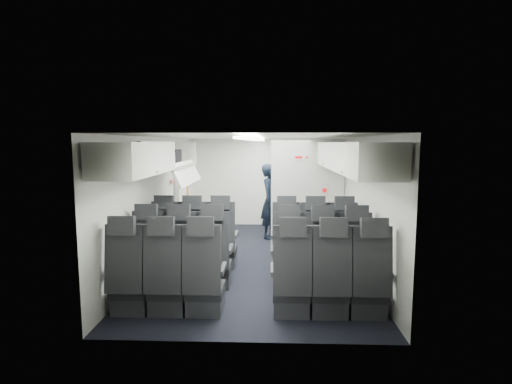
# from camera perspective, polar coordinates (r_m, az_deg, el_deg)

# --- Properties ---
(cabin_shell) EXTENTS (3.41, 6.01, 2.16)m
(cabin_shell) POSITION_cam_1_polar(r_m,az_deg,el_deg) (6.97, -0.12, -0.62)
(cabin_shell) COLOR black
(cabin_shell) RESTS_ON ground
(seat_row_front) EXTENTS (3.33, 0.56, 1.24)m
(seat_row_front) POSITION_cam_1_polar(r_m,az_deg,el_deg) (6.58, -0.30, -7.47)
(seat_row_front) COLOR black
(seat_row_front) RESTS_ON cabin_shell
(seat_row_mid) EXTENTS (3.33, 0.56, 1.24)m
(seat_row_mid) POSITION_cam_1_polar(r_m,az_deg,el_deg) (5.72, -0.68, -9.73)
(seat_row_mid) COLOR black
(seat_row_mid) RESTS_ON cabin_shell
(seat_row_rear) EXTENTS (3.33, 0.56, 1.24)m
(seat_row_rear) POSITION_cam_1_polar(r_m,az_deg,el_deg) (4.86, -1.21, -12.80)
(seat_row_rear) COLOR black
(seat_row_rear) RESTS_ON cabin_shell
(overhead_bin_left_rear) EXTENTS (0.53, 1.80, 0.40)m
(overhead_bin_left_rear) POSITION_cam_1_polar(r_m,az_deg,el_deg) (5.18, -16.74, 4.61)
(overhead_bin_left_rear) COLOR white
(overhead_bin_left_rear) RESTS_ON cabin_shell
(overhead_bin_left_front_open) EXTENTS (0.64, 1.70, 0.72)m
(overhead_bin_left_front_open) POSITION_cam_1_polar(r_m,az_deg,el_deg) (6.87, -12.34, 4.25)
(overhead_bin_left_front_open) COLOR #9E9E93
(overhead_bin_left_front_open) RESTS_ON cabin_shell
(overhead_bin_right_rear) EXTENTS (0.53, 1.80, 0.40)m
(overhead_bin_right_rear) POSITION_cam_1_polar(r_m,az_deg,el_deg) (5.03, 15.16, 4.60)
(overhead_bin_right_rear) COLOR white
(overhead_bin_right_rear) RESTS_ON cabin_shell
(overhead_bin_right_front) EXTENTS (0.53, 1.70, 0.40)m
(overhead_bin_right_front) POSITION_cam_1_polar(r_m,az_deg,el_deg) (6.75, 11.81, 5.26)
(overhead_bin_right_front) COLOR white
(overhead_bin_right_front) RESTS_ON cabin_shell
(bulkhead_partition) EXTENTS (1.40, 0.15, 2.13)m
(bulkhead_partition) POSITION_cam_1_polar(r_m,az_deg,el_deg) (7.79, 7.33, -0.21)
(bulkhead_partition) COLOR silver
(bulkhead_partition) RESTS_ON cabin_shell
(galley_unit) EXTENTS (0.85, 0.52, 1.90)m
(galley_unit) POSITION_cam_1_polar(r_m,az_deg,el_deg) (9.71, 6.12, 0.49)
(galley_unit) COLOR #939399
(galley_unit) RESTS_ON cabin_shell
(boarding_door) EXTENTS (0.12, 1.27, 1.86)m
(boarding_door) POSITION_cam_1_polar(r_m,az_deg,el_deg) (8.73, -10.53, -0.29)
(boarding_door) COLOR silver
(boarding_door) RESTS_ON cabin_shell
(flight_attendant) EXTENTS (0.55, 0.68, 1.61)m
(flight_attendant) POSITION_cam_1_polar(r_m,az_deg,el_deg) (8.60, 2.07, -1.30)
(flight_attendant) COLOR black
(flight_attendant) RESTS_ON ground
(carry_on_bag) EXTENTS (0.41, 0.31, 0.23)m
(carry_on_bag) POSITION_cam_1_polar(r_m,az_deg,el_deg) (6.85, -12.45, 5.00)
(carry_on_bag) COLOR black
(carry_on_bag) RESTS_ON overhead_bin_left_front_open
(papers) EXTENTS (0.19, 0.03, 0.13)m
(papers) POSITION_cam_1_polar(r_m,az_deg,el_deg) (8.52, 3.36, 0.23)
(papers) COLOR white
(papers) RESTS_ON flight_attendant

